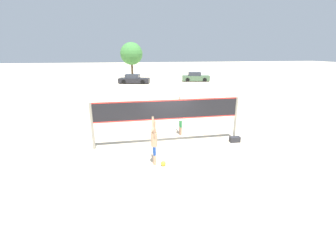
# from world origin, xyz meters

# --- Properties ---
(ground_plane) EXTENTS (200.00, 200.00, 0.00)m
(ground_plane) POSITION_xyz_m (0.00, 0.00, 0.00)
(ground_plane) COLOR beige
(volleyball_net) EXTENTS (7.65, 0.13, 2.35)m
(volleyball_net) POSITION_xyz_m (0.00, 0.00, 1.64)
(volleyball_net) COLOR gray
(volleyball_net) RESTS_ON ground_plane
(player_spiker) EXTENTS (0.28, 0.69, 2.06)m
(player_spiker) POSITION_xyz_m (-1.00, -2.14, 1.08)
(player_spiker) COLOR tan
(player_spiker) RESTS_ON ground_plane
(player_blocker) EXTENTS (0.28, 0.71, 2.20)m
(player_blocker) POSITION_xyz_m (0.95, 1.13, 1.16)
(player_blocker) COLOR tan
(player_blocker) RESTS_ON ground_plane
(volleyball) EXTENTS (0.21, 0.21, 0.21)m
(volleyball) POSITION_xyz_m (-0.66, -2.38, 0.11)
(volleyball) COLOR yellow
(volleyball) RESTS_ON ground_plane
(gear_bag) EXTENTS (0.55, 0.29, 0.30)m
(gear_bag) POSITION_xyz_m (3.56, -0.49, 0.15)
(gear_bag) COLOR #2D2D33
(gear_bag) RESTS_ON ground_plane
(parked_car_near) EXTENTS (4.98, 2.92, 1.41)m
(parked_car_near) POSITION_xyz_m (-0.73, 24.54, 0.62)
(parked_car_near) COLOR #232328
(parked_car_near) RESTS_ON ground_plane
(parked_car_mid) EXTENTS (4.75, 2.66, 1.49)m
(parked_car_mid) POSITION_xyz_m (9.46, 25.40, 0.67)
(parked_car_mid) COLOR #4C6B4C
(parked_car_mid) RESTS_ON ground_plane
(tree_left_cluster) EXTENTS (3.69, 3.69, 6.26)m
(tree_left_cluster) POSITION_xyz_m (-0.79, 28.70, 4.39)
(tree_left_cluster) COLOR #4C3823
(tree_left_cluster) RESTS_ON ground_plane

